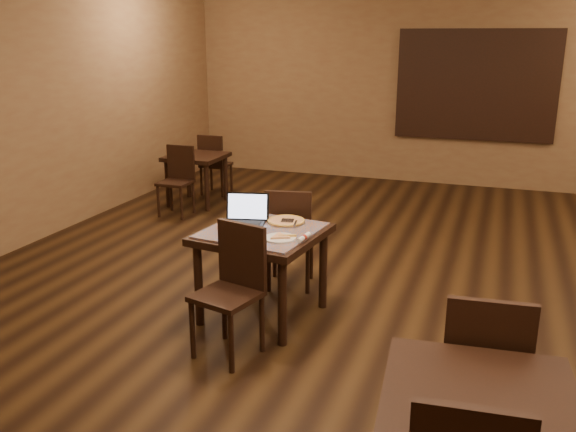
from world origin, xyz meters
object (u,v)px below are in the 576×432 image
at_px(other_table_b, 196,163).
at_px(other_table_b_chair_near, 178,176).
at_px(chair_main_far, 289,233).
at_px(laptop, 245,216).
at_px(other_table_c_chair_far, 484,369).
at_px(tiled_table, 262,241).
at_px(other_table_c, 478,419).
at_px(chair_main_near, 234,282).
at_px(pizza_pan, 286,222).
at_px(other_table_b_chair_far, 214,161).

xyz_separation_m(other_table_b, other_table_b_chair_near, (-0.00, -0.52, -0.07)).
relative_size(chair_main_far, other_table_b, 1.29).
relative_size(laptop, other_table_c_chair_far, 0.40).
height_order(tiled_table, other_table_c, other_table_c).
relative_size(chair_main_near, other_table_c, 1.07).
bearing_deg(tiled_table, chair_main_far, 95.77).
xyz_separation_m(tiled_table, other_table_b_chair_near, (-2.19, 2.48, -0.15)).
bearing_deg(other_table_c, laptop, 129.60).
bearing_deg(chair_main_near, pizza_pan, 97.81).
bearing_deg(laptop, other_table_c_chair_far, -49.17).
height_order(tiled_table, laptop, laptop).
bearing_deg(other_table_c, other_table_c_chair_far, 84.15).
xyz_separation_m(pizza_pan, other_table_c_chair_far, (1.67, -1.55, -0.19)).
xyz_separation_m(other_table_b_chair_near, other_table_c, (3.97, -4.38, 0.15)).
bearing_deg(other_table_c_chair_far, other_table_c, 84.15).
bearing_deg(tiled_table, other_table_b_chair_far, 129.19).
bearing_deg(other_table_c_chair_far, other_table_b, -52.39).
distance_m(laptop, other_table_b_chair_near, 3.11).
xyz_separation_m(chair_main_near, other_table_c, (1.76, -1.28, 0.10)).
bearing_deg(tiled_table, other_table_c, -39.36).
bearing_deg(pizza_pan, other_table_b, 129.83).
xyz_separation_m(pizza_pan, other_table_b_chair_far, (-2.31, 3.29, -0.26)).
bearing_deg(laptop, other_table_b_chair_far, 106.32).
distance_m(laptop, other_table_c_chair_far, 2.46).
height_order(other_table_b_chair_near, other_table_b_chair_far, same).
relative_size(chair_main_far, other_table_c_chair_far, 0.95).
xyz_separation_m(tiled_table, other_table_c_chair_far, (1.79, -1.31, -0.09)).
bearing_deg(chair_main_far, other_table_b_chair_far, -65.00).
bearing_deg(laptop, pizza_pan, 8.70).
distance_m(chair_main_far, other_table_c, 3.08).
height_order(other_table_b_chair_far, other_table_c, other_table_b_chair_far).
relative_size(chair_main_far, other_table_c, 1.06).
bearing_deg(other_table_b, laptop, -55.88).
relative_size(chair_main_near, other_table_c_chair_far, 0.96).
distance_m(other_table_b, other_table_c, 6.31).
bearing_deg(other_table_b, pizza_pan, -50.48).
xyz_separation_m(chair_main_far, other_table_c_chair_far, (1.78, -1.92, 0.03)).
height_order(chair_main_far, other_table_b_chair_far, chair_main_far).
distance_m(chair_main_far, other_table_b_chair_near, 2.89).
xyz_separation_m(chair_main_far, other_table_b_chair_near, (-2.20, 1.86, -0.04)).
relative_size(tiled_table, other_table_c_chair_far, 1.01).
height_order(tiled_table, other_table_b, tiled_table).
distance_m(chair_main_near, laptop, 0.81).
height_order(chair_main_far, laptop, laptop).
height_order(other_table_b_chair_far, other_table_c_chair_far, other_table_c_chair_far).
distance_m(pizza_pan, other_table_b_chair_far, 4.02).
relative_size(chair_main_far, other_table_b_chair_far, 1.07).
distance_m(other_table_b_chair_far, other_table_c_chair_far, 6.26).
relative_size(other_table_b, other_table_c_chair_far, 0.73).
xyz_separation_m(tiled_table, other_table_b, (-2.19, 3.01, -0.08)).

